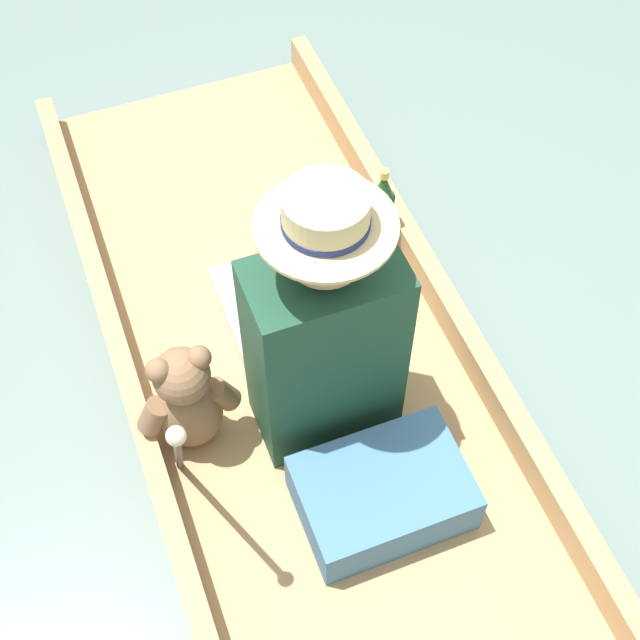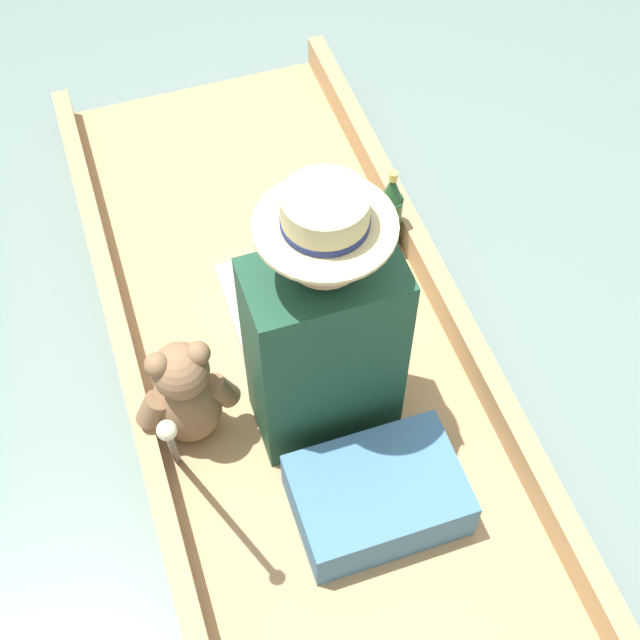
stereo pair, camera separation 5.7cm
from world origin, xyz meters
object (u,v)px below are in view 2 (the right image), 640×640
object	(u,v)px
teddy_bear	(186,396)
wine_glass	(376,262)
walking_cane	(172,445)
seated_person	(316,329)
champagne_bottle	(390,214)

from	to	relation	value
teddy_bear	wine_glass	distance (m)	0.81
teddy_bear	walking_cane	xyz separation A→B (m)	(-0.07, -0.26, 0.23)
wine_glass	walking_cane	world-z (taller)	walking_cane
seated_person	champagne_bottle	world-z (taller)	seated_person
seated_person	wine_glass	xyz separation A→B (m)	(0.33, 0.37, -0.28)
walking_cane	wine_glass	bearing A→B (deg)	39.14
teddy_bear	seated_person	bearing A→B (deg)	-0.67
walking_cane	champagne_bottle	xyz separation A→B (m)	(0.86, 0.75, -0.27)
teddy_bear	champagne_bottle	xyz separation A→B (m)	(0.80, 0.48, -0.04)
champagne_bottle	seated_person	bearing A→B (deg)	-130.32
seated_person	champagne_bottle	xyz separation A→B (m)	(0.42, 0.49, -0.20)
wine_glass	champagne_bottle	xyz separation A→B (m)	(0.09, 0.12, 0.08)
teddy_bear	champagne_bottle	world-z (taller)	teddy_bear
wine_glass	champagne_bottle	distance (m)	0.17
teddy_bear	champagne_bottle	distance (m)	0.93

